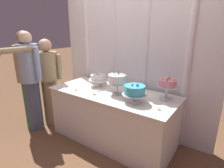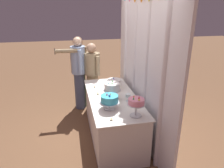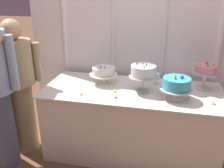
{
  "view_description": "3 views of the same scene",
  "coord_description": "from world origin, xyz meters",
  "px_view_note": "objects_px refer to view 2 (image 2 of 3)",
  "views": [
    {
      "loc": [
        1.46,
        -1.94,
        1.7
      ],
      "look_at": [
        0.01,
        0.08,
        0.93
      ],
      "focal_mm": 28.87,
      "sensor_mm": 36.0,
      "label": 1
    },
    {
      "loc": [
        3.28,
        -0.6,
        2.29
      ],
      "look_at": [
        0.08,
        0.08,
        1.06
      ],
      "focal_mm": 33.31,
      "sensor_mm": 36.0,
      "label": 2
    },
    {
      "loc": [
        0.31,
        -2.34,
        1.86
      ],
      "look_at": [
        -0.21,
        0.02,
        0.88
      ],
      "focal_mm": 39.55,
      "sensor_mm": 36.0,
      "label": 3
    }
  ],
  "objects_px": {
    "tealight_near_right": "(98,94)",
    "tealight_far_right": "(111,120)",
    "tealight_far_left": "(95,87)",
    "guest_man_pink_jacket": "(79,71)",
    "guest_man_dark_suit": "(92,74)",
    "cake_display_midleft": "(112,87)",
    "guest_girl_blue_dress": "(79,70)",
    "cake_table": "(112,116)",
    "cake_display_midright": "(109,100)",
    "wine_glass": "(128,96)",
    "cake_display_leftmost": "(114,82)",
    "cake_display_rightmost": "(136,103)",
    "tealight_near_left": "(105,93)"
  },
  "relations": [
    {
      "from": "cake_display_leftmost",
      "to": "tealight_far_right",
      "type": "height_order",
      "value": "cake_display_leftmost"
    },
    {
      "from": "cake_display_leftmost",
      "to": "cake_display_midleft",
      "type": "height_order",
      "value": "cake_display_midleft"
    },
    {
      "from": "cake_display_leftmost",
      "to": "tealight_near_right",
      "type": "height_order",
      "value": "cake_display_leftmost"
    },
    {
      "from": "guest_man_pink_jacket",
      "to": "guest_girl_blue_dress",
      "type": "height_order",
      "value": "guest_girl_blue_dress"
    },
    {
      "from": "cake_display_rightmost",
      "to": "guest_man_dark_suit",
      "type": "relative_size",
      "value": 0.2
    },
    {
      "from": "tealight_far_right",
      "to": "guest_girl_blue_dress",
      "type": "xyz_separation_m",
      "value": [
        -2.16,
        -0.31,
        0.11
      ]
    },
    {
      "from": "cake_table",
      "to": "tealight_near_left",
      "type": "relative_size",
      "value": 42.61
    },
    {
      "from": "cake_table",
      "to": "cake_display_leftmost",
      "type": "xyz_separation_m",
      "value": [
        -0.35,
        0.11,
        0.54
      ]
    },
    {
      "from": "cake_display_midright",
      "to": "wine_glass",
      "type": "distance_m",
      "value": 0.41
    },
    {
      "from": "wine_glass",
      "to": "guest_girl_blue_dress",
      "type": "height_order",
      "value": "guest_girl_blue_dress"
    },
    {
      "from": "cake_display_midright",
      "to": "cake_display_midleft",
      "type": "bearing_deg",
      "value": 161.51
    },
    {
      "from": "tealight_far_left",
      "to": "tealight_near_left",
      "type": "xyz_separation_m",
      "value": [
        0.32,
        0.15,
        -0.0
      ]
    },
    {
      "from": "cake_display_rightmost",
      "to": "guest_man_pink_jacket",
      "type": "relative_size",
      "value": 0.19
    },
    {
      "from": "cake_display_leftmost",
      "to": "guest_girl_blue_dress",
      "type": "height_order",
      "value": "guest_girl_blue_dress"
    },
    {
      "from": "guest_man_pink_jacket",
      "to": "guest_girl_blue_dress",
      "type": "distance_m",
      "value": 0.08
    },
    {
      "from": "tealight_near_left",
      "to": "cake_table",
      "type": "bearing_deg",
      "value": 30.57
    },
    {
      "from": "cake_display_leftmost",
      "to": "tealight_far_left",
      "type": "relative_size",
      "value": 8.16
    },
    {
      "from": "cake_display_midright",
      "to": "tealight_near_right",
      "type": "distance_m",
      "value": 0.61
    },
    {
      "from": "cake_display_leftmost",
      "to": "tealight_far_right",
      "type": "relative_size",
      "value": 7.06
    },
    {
      "from": "tealight_near_left",
      "to": "cake_display_rightmost",
      "type": "bearing_deg",
      "value": 17.3
    },
    {
      "from": "tealight_near_right",
      "to": "wine_glass",
      "type": "bearing_deg",
      "value": 49.53
    },
    {
      "from": "guest_man_dark_suit",
      "to": "tealight_near_left",
      "type": "bearing_deg",
      "value": 5.74
    },
    {
      "from": "tealight_near_right",
      "to": "tealight_far_right",
      "type": "xyz_separation_m",
      "value": [
        0.94,
        0.05,
        -0.0
      ]
    },
    {
      "from": "tealight_near_right",
      "to": "guest_girl_blue_dress",
      "type": "relative_size",
      "value": 0.03
    },
    {
      "from": "wine_glass",
      "to": "cake_display_rightmost",
      "type": "bearing_deg",
      "value": -3.16
    },
    {
      "from": "cake_display_leftmost",
      "to": "guest_girl_blue_dress",
      "type": "distance_m",
      "value": 1.18
    },
    {
      "from": "cake_display_midleft",
      "to": "cake_display_midright",
      "type": "bearing_deg",
      "value": -18.49
    },
    {
      "from": "guest_man_dark_suit",
      "to": "guest_girl_blue_dress",
      "type": "xyz_separation_m",
      "value": [
        -0.13,
        -0.29,
        0.08
      ]
    },
    {
      "from": "cake_display_midright",
      "to": "guest_girl_blue_dress",
      "type": "height_order",
      "value": "guest_girl_blue_dress"
    },
    {
      "from": "cake_display_midright",
      "to": "guest_girl_blue_dress",
      "type": "xyz_separation_m",
      "value": [
        -1.81,
        -0.36,
        -0.04
      ]
    },
    {
      "from": "cake_display_leftmost",
      "to": "tealight_far_right",
      "type": "distance_m",
      "value": 1.19
    },
    {
      "from": "wine_glass",
      "to": "tealight_far_left",
      "type": "bearing_deg",
      "value": -147.96
    },
    {
      "from": "cake_display_midright",
      "to": "guest_man_pink_jacket",
      "type": "relative_size",
      "value": 0.19
    },
    {
      "from": "tealight_far_right",
      "to": "cake_display_midleft",
      "type": "bearing_deg",
      "value": 167.14
    },
    {
      "from": "cake_table",
      "to": "cake_display_midright",
      "type": "distance_m",
      "value": 0.73
    },
    {
      "from": "tealight_far_left",
      "to": "tealight_far_right",
      "type": "relative_size",
      "value": 0.87
    },
    {
      "from": "cake_display_midright",
      "to": "tealight_far_left",
      "type": "distance_m",
      "value": 0.96
    },
    {
      "from": "cake_display_leftmost",
      "to": "guest_man_pink_jacket",
      "type": "height_order",
      "value": "guest_man_pink_jacket"
    },
    {
      "from": "cake_display_midleft",
      "to": "tealight_near_right",
      "type": "distance_m",
      "value": 0.39
    },
    {
      "from": "tealight_far_right",
      "to": "guest_man_dark_suit",
      "type": "relative_size",
      "value": 0.03
    },
    {
      "from": "tealight_far_left",
      "to": "guest_man_pink_jacket",
      "type": "bearing_deg",
      "value": -162.15
    },
    {
      "from": "tealight_far_left",
      "to": "cake_display_rightmost",
      "type": "bearing_deg",
      "value": 19.25
    },
    {
      "from": "cake_display_midright",
      "to": "guest_man_dark_suit",
      "type": "bearing_deg",
      "value": -177.7
    },
    {
      "from": "cake_table",
      "to": "tealight_far_right",
      "type": "bearing_deg",
      "value": -12.95
    },
    {
      "from": "tealight_far_right",
      "to": "guest_man_dark_suit",
      "type": "distance_m",
      "value": 2.03
    },
    {
      "from": "cake_display_midright",
      "to": "guest_man_dark_suit",
      "type": "relative_size",
      "value": 0.21
    },
    {
      "from": "cake_display_rightmost",
      "to": "wine_glass",
      "type": "bearing_deg",
      "value": 176.84
    },
    {
      "from": "wine_glass",
      "to": "guest_man_dark_suit",
      "type": "xyz_separation_m",
      "value": [
        -1.47,
        -0.42,
        -0.06
      ]
    },
    {
      "from": "guest_man_pink_jacket",
      "to": "cake_display_midleft",
      "type": "bearing_deg",
      "value": 18.8
    },
    {
      "from": "cake_display_midright",
      "to": "guest_girl_blue_dress",
      "type": "bearing_deg",
      "value": -168.89
    }
  ]
}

